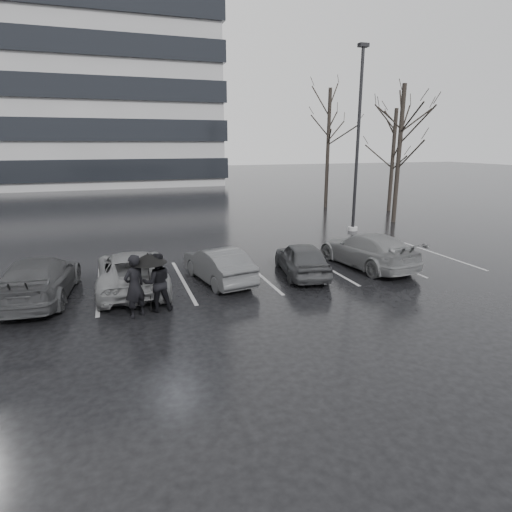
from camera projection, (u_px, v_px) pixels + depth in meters
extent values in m
plane|color=black|center=(266.00, 297.00, 13.46)|extent=(160.00, 160.00, 0.00)
imported|color=black|center=(302.00, 259.00, 15.63)|extent=(2.05, 3.80, 1.23)
imported|color=#29292C|center=(218.00, 265.00, 14.90)|extent=(1.93, 3.85, 1.21)
imported|color=#4C4C4E|center=(132.00, 271.00, 14.05)|extent=(2.23, 4.69, 1.29)
imported|color=black|center=(39.00, 279.00, 13.15)|extent=(2.29, 4.74, 1.33)
imported|color=#4C4C4E|center=(367.00, 250.00, 16.69)|extent=(2.44, 4.79, 1.33)
imported|color=black|center=(135.00, 286.00, 11.75)|extent=(0.78, 0.72, 1.79)
imported|color=black|center=(157.00, 282.00, 12.22)|extent=(0.86, 0.68, 1.71)
cylinder|color=black|center=(150.00, 287.00, 12.07)|extent=(0.02, 0.02, 1.52)
cone|color=black|center=(148.00, 258.00, 11.85)|extent=(1.04, 1.04, 0.27)
sphere|color=black|center=(148.00, 254.00, 11.82)|extent=(0.05, 0.05, 0.05)
cylinder|color=#959597|center=(353.00, 229.00, 23.74)|extent=(0.52, 0.52, 0.21)
cylinder|color=black|center=(358.00, 143.00, 22.57)|extent=(0.17, 0.17, 9.39)
cube|color=black|center=(363.00, 45.00, 21.35)|extent=(0.52, 0.31, 0.19)
cube|color=#969699|center=(4.00, 299.00, 13.34)|extent=(0.12, 5.00, 0.00)
cube|color=#969699|center=(99.00, 289.00, 14.20)|extent=(0.12, 5.00, 0.00)
cube|color=#969699|center=(183.00, 281.00, 15.07)|extent=(0.12, 5.00, 0.00)
cube|color=#969699|center=(258.00, 273.00, 15.94)|extent=(0.12, 5.00, 0.00)
cube|color=#969699|center=(325.00, 267.00, 16.81)|extent=(0.12, 5.00, 0.00)
cube|color=#969699|center=(386.00, 261.00, 17.67)|extent=(0.12, 5.00, 0.00)
cube|color=#969699|center=(441.00, 255.00, 18.54)|extent=(0.12, 5.00, 0.00)
cylinder|color=black|center=(399.00, 155.00, 25.32)|extent=(0.26, 0.26, 8.00)
cylinder|color=black|center=(392.00, 161.00, 29.88)|extent=(0.26, 0.26, 7.00)
cylinder|color=black|center=(328.00, 149.00, 31.35)|extent=(0.26, 0.26, 8.50)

